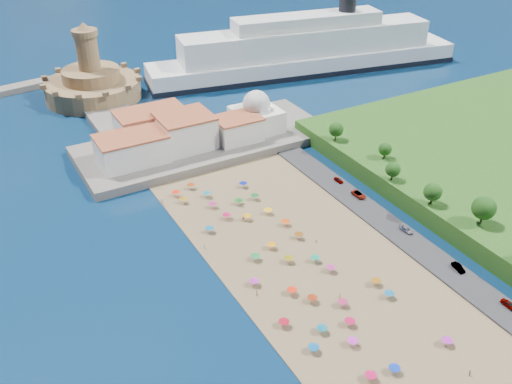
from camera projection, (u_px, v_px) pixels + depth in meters
ground at (290, 266)px, 146.68m from camera, size 700.00×700.00×0.00m
terrace at (205, 143)px, 204.45m from camera, size 90.00×36.00×3.00m
jetty at (116, 121)px, 221.47m from camera, size 18.00×70.00×2.40m
waterfront_buildings at (169, 134)px, 196.15m from camera, size 57.00×29.00×11.00m
domed_building at (256, 114)px, 207.44m from camera, size 16.00×16.00×15.00m
fortress at (92, 83)px, 240.96m from camera, size 40.00×40.00×32.40m
cruise_ship at (306, 51)px, 268.35m from camera, size 152.40×48.88×32.96m
beach_parasols at (313, 288)px, 136.33m from camera, size 30.20×115.01×2.20m
beachgoers at (294, 294)px, 135.96m from camera, size 31.35×99.59×1.73m
parked_cars at (402, 226)px, 159.81m from camera, size 2.41×70.08×1.42m
hillside_trees at (469, 209)px, 151.24m from camera, size 13.20×108.52×8.21m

